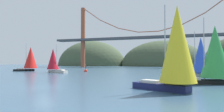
% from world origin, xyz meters
% --- Properties ---
extents(ground_plane, '(360.00, 360.00, 0.00)m').
position_xyz_m(ground_plane, '(0.00, 0.00, 0.00)').
color(ground_plane, '#385670').
extents(headland_center, '(64.74, 44.00, 39.14)m').
position_xyz_m(headland_center, '(5.00, 135.00, 0.00)').
color(headland_center, '#425138').
rests_on(headland_center, ground_plane).
extents(headland_left, '(59.57, 44.00, 42.30)m').
position_xyz_m(headland_left, '(-55.00, 135.00, 0.00)').
color(headland_left, '#425138').
rests_on(headland_left, ground_plane).
extents(suspension_bridge, '(121.24, 6.00, 38.80)m').
position_xyz_m(suspension_bridge, '(0.00, 95.00, 18.46)').
color(suspension_bridge, brown).
rests_on(suspension_bridge, ground_plane).
extents(sailboat_crimson_sail, '(7.32, 4.15, 8.77)m').
position_xyz_m(sailboat_crimson_sail, '(-19.53, 29.88, 3.89)').
color(sailboat_crimson_sail, '#B7B2A8').
rests_on(sailboat_crimson_sail, ground_plane).
extents(sailboat_blue_spinnaker, '(8.23, 6.21, 10.37)m').
position_xyz_m(sailboat_blue_spinnaker, '(21.79, 27.44, 4.73)').
color(sailboat_blue_spinnaker, '#B7B2A8').
rests_on(sailboat_blue_spinnaker, ground_plane).
extents(sailboat_red_spinnaker, '(8.00, 8.23, 10.19)m').
position_xyz_m(sailboat_red_spinnaker, '(-34.85, 37.38, 4.67)').
color(sailboat_red_spinnaker, black).
rests_on(sailboat_red_spinnaker, ground_plane).
extents(sailboat_teal_sail, '(6.17, 8.15, 7.96)m').
position_xyz_m(sailboat_teal_sail, '(24.59, 47.69, 3.98)').
color(sailboat_teal_sail, '#191E4C').
rests_on(sailboat_teal_sail, ground_plane).
extents(sailboat_green_sail, '(9.32, 6.04, 10.34)m').
position_xyz_m(sailboat_green_sail, '(22.35, 11.71, 4.65)').
color(sailboat_green_sail, black).
rests_on(sailboat_green_sail, ground_plane).
extents(sailboat_yellow_sail, '(8.37, 6.05, 10.20)m').
position_xyz_m(sailboat_yellow_sail, '(16.96, 0.98, 5.15)').
color(sailboat_yellow_sail, '#191E4C').
rests_on(sailboat_yellow_sail, ground_plane).
extents(channel_buoy, '(1.10, 1.10, 2.64)m').
position_xyz_m(channel_buoy, '(-13.05, 39.09, 0.37)').
color(channel_buoy, red).
rests_on(channel_buoy, ground_plane).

